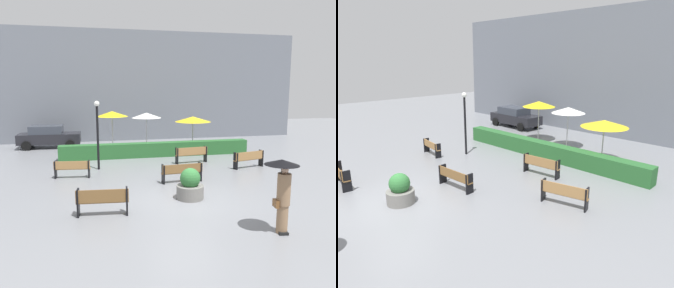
{
  "view_description": "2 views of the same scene",
  "coord_description": "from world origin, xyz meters",
  "views": [
    {
      "loc": [
        -3.38,
        -11.86,
        4.15
      ],
      "look_at": [
        0.59,
        5.19,
        1.29
      ],
      "focal_mm": 36.43,
      "sensor_mm": 36.0,
      "label": 1
    },
    {
      "loc": [
        10.69,
        -4.65,
        5.28
      ],
      "look_at": [
        1.09,
        4.92,
        1.55
      ],
      "focal_mm": 33.06,
      "sensor_mm": 36.0,
      "label": 2
    }
  ],
  "objects": [
    {
      "name": "pedestrian_with_umbrella",
      "position": [
        1.92,
        -3.48,
        1.41
      ],
      "size": [
        0.98,
        0.98,
        2.18
      ],
      "color": "#8C6B4C",
      "rests_on": "ground"
    },
    {
      "name": "hedge_strip",
      "position": [
        0.65,
        8.4,
        0.43
      ],
      "size": [
        11.66,
        0.7,
        0.87
      ],
      "primitive_type": "cube",
      "color": "#28602D",
      "rests_on": "ground"
    },
    {
      "name": "bench_far_left",
      "position": [
        -4.23,
        4.25,
        0.49
      ],
      "size": [
        1.67,
        0.54,
        0.82
      ],
      "color": "#9E7242",
      "rests_on": "ground"
    },
    {
      "name": "lamp_post",
      "position": [
        -2.97,
        5.73,
        2.19
      ],
      "size": [
        0.28,
        0.28,
        3.53
      ],
      "color": "black",
      "rests_on": "ground"
    },
    {
      "name": "patio_umbrella_yellow",
      "position": [
        -1.88,
        10.88,
        2.48
      ],
      "size": [
        2.09,
        2.09,
        2.66
      ],
      "color": "silver",
      "rests_on": "ground"
    },
    {
      "name": "ground_plane",
      "position": [
        0.0,
        0.0,
        0.0
      ],
      "size": [
        60.0,
        60.0,
        0.0
      ],
      "primitive_type": "plane",
      "color": "gray"
    },
    {
      "name": "bench_far_right",
      "position": [
        4.76,
        4.28,
        0.53
      ],
      "size": [
        1.83,
        0.72,
        0.88
      ],
      "color": "#9E7242",
      "rests_on": "ground"
    },
    {
      "name": "bench_near_left",
      "position": [
        -3.04,
        -0.93,
        0.54
      ],
      "size": [
        1.73,
        0.54,
        0.91
      ],
      "color": "brown",
      "rests_on": "ground"
    },
    {
      "name": "planter_pot",
      "position": [
        0.27,
        0.11,
        0.51
      ],
      "size": [
        1.04,
        1.04,
        1.19
      ],
      "color": "slate",
      "rests_on": "ground"
    },
    {
      "name": "parked_car",
      "position": [
        -6.17,
        13.2,
        0.82
      ],
      "size": [
        4.25,
        2.07,
        1.57
      ],
      "color": "black",
      "rests_on": "ground"
    },
    {
      "name": "bench_back_row",
      "position": [
        2.17,
        6.14,
        0.54
      ],
      "size": [
        1.88,
        0.54,
        0.9
      ],
      "color": "#9E7242",
      "rests_on": "ground"
    },
    {
      "name": "building_facade",
      "position": [
        0.0,
        16.0,
        4.32
      ],
      "size": [
        28.0,
        1.2,
        8.65
      ],
      "primitive_type": "cube",
      "color": "slate",
      "rests_on": "ground"
    },
    {
      "name": "patio_umbrella_white",
      "position": [
        0.41,
        10.83,
        2.35
      ],
      "size": [
        2.0,
        2.0,
        2.53
      ],
      "color": "silver",
      "rests_on": "ground"
    },
    {
      "name": "patio_umbrella_yellow_far",
      "position": [
        3.34,
        9.72,
        2.13
      ],
      "size": [
        2.38,
        2.38,
        2.31
      ],
      "color": "silver",
      "rests_on": "ground"
    },
    {
      "name": "bench_mid_center",
      "position": [
        0.58,
        2.38,
        0.5
      ],
      "size": [
        1.88,
        0.48,
        0.84
      ],
      "color": "brown",
      "rests_on": "ground"
    }
  ]
}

